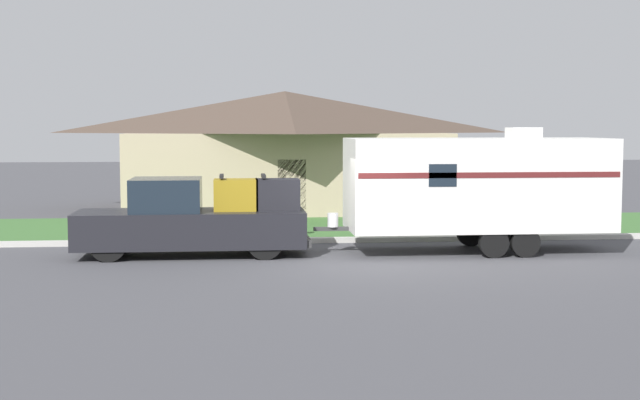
# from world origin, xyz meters

# --- Properties ---
(ground_plane) EXTENTS (120.00, 120.00, 0.00)m
(ground_plane) POSITION_xyz_m (0.00, 0.00, 0.00)
(ground_plane) COLOR #47474C
(curb_strip) EXTENTS (80.00, 0.30, 0.14)m
(curb_strip) POSITION_xyz_m (0.00, 3.75, 0.07)
(curb_strip) COLOR beige
(curb_strip) RESTS_ON ground_plane
(lawn_strip) EXTENTS (80.00, 7.00, 0.03)m
(lawn_strip) POSITION_xyz_m (0.00, 7.40, 0.01)
(lawn_strip) COLOR #3D6B33
(lawn_strip) RESTS_ON ground_plane
(house_across_street) EXTENTS (12.97, 8.62, 4.66)m
(house_across_street) POSITION_xyz_m (-0.79, 14.33, 2.41)
(house_across_street) COLOR tan
(house_across_street) RESTS_ON ground_plane
(pickup_truck) EXTENTS (5.90, 1.97, 2.07)m
(pickup_truck) POSITION_xyz_m (-3.91, 1.56, 0.92)
(pickup_truck) COLOR black
(pickup_truck) RESTS_ON ground_plane
(travel_trailer) EXTENTS (7.70, 2.48, 3.26)m
(travel_trailer) POSITION_xyz_m (3.48, 1.56, 1.78)
(travel_trailer) COLOR black
(travel_trailer) RESTS_ON ground_plane
(mailbox) EXTENTS (0.48, 0.20, 1.25)m
(mailbox) POSITION_xyz_m (-1.41, 4.65, 0.96)
(mailbox) COLOR brown
(mailbox) RESTS_ON ground_plane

